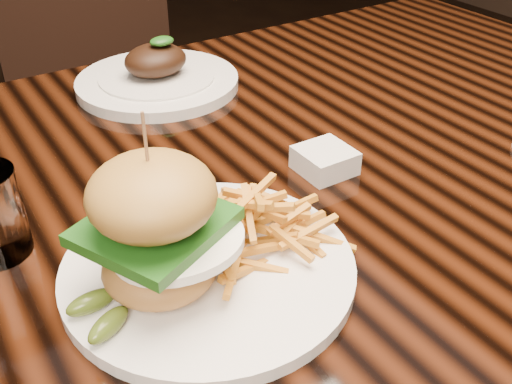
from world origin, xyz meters
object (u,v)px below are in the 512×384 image
burger_plate (200,238)px  chair_far (100,76)px  far_dish (157,78)px  dining_table (236,213)px

burger_plate → chair_far: size_ratio=0.31×
far_dish → chair_far: (0.09, 0.60, -0.23)m
burger_plate → chair_far: 1.12m
dining_table → far_dish: size_ratio=5.96×
burger_plate → dining_table: bearing=37.4°
burger_plate → chair_far: (0.25, 1.06, -0.26)m
burger_plate → far_dish: burger_plate is taller
dining_table → burger_plate: 0.25m
dining_table → chair_far: size_ratio=1.68×
chair_far → far_dish: bearing=-91.9°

